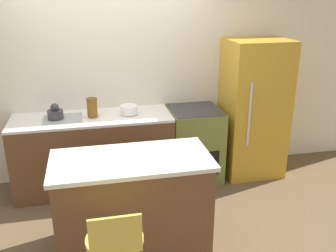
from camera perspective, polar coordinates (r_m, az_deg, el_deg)
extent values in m
plane|color=brown|center=(4.60, -7.05, -10.70)|extent=(14.00, 14.00, 0.00)
cube|color=silver|center=(4.76, -8.57, 7.27)|extent=(8.00, 0.06, 2.60)
cube|color=brown|center=(4.69, -11.15, -4.14)|extent=(1.88, 0.65, 0.89)
cube|color=white|center=(4.52, -11.55, 1.20)|extent=(1.88, 0.65, 0.03)
cube|color=#9EA3A8|center=(4.53, -15.73, 1.11)|extent=(0.44, 0.36, 0.01)
cube|color=brown|center=(3.62, -5.38, -11.82)|extent=(1.39, 0.67, 0.88)
cube|color=white|center=(3.39, -5.63, -5.21)|extent=(1.45, 0.71, 0.04)
cube|color=olive|center=(4.86, 4.01, -2.71)|extent=(0.64, 0.65, 0.92)
cube|color=black|center=(4.63, 5.10, -5.87)|extent=(0.45, 0.01, 0.32)
cube|color=#333338|center=(4.69, 4.15, 2.53)|extent=(0.61, 0.62, 0.01)
cube|color=gold|center=(4.97, 12.86, 2.59)|extent=(0.75, 0.66, 1.77)
cube|color=silver|center=(4.58, 12.30, 1.69)|extent=(0.02, 0.02, 0.80)
cylinder|color=gold|center=(2.94, -8.15, -16.76)|extent=(0.43, 0.43, 0.04)
cube|color=gold|center=(2.69, -8.00, -16.23)|extent=(0.37, 0.02, 0.30)
cylinder|color=#333338|center=(4.51, -16.78, 1.69)|extent=(0.18, 0.18, 0.11)
sphere|color=#333338|center=(4.48, -16.89, 2.70)|extent=(0.10, 0.10, 0.10)
cylinder|color=white|center=(4.51, -5.99, 2.49)|extent=(0.21, 0.21, 0.10)
cylinder|color=brown|center=(4.48, -11.48, 2.70)|extent=(0.12, 0.12, 0.20)
cylinder|color=brown|center=(4.44, -11.57, 4.06)|extent=(0.13, 0.13, 0.02)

